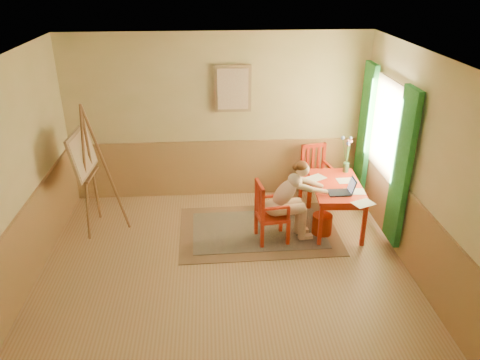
{
  "coord_description": "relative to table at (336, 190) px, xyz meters",
  "views": [
    {
      "loc": [
        -0.15,
        -5.15,
        3.74
      ],
      "look_at": [
        0.25,
        0.55,
        1.05
      ],
      "focal_mm": 34.52,
      "sensor_mm": 36.0,
      "label": 1
    }
  ],
  "objects": [
    {
      "name": "papers",
      "position": [
        0.08,
        -0.13,
        0.09
      ],
      "size": [
        0.83,
        1.19,
        0.0
      ],
      "color": "white",
      "rests_on": "table"
    },
    {
      "name": "chair_left",
      "position": [
        -1.07,
        -0.34,
        -0.16
      ],
      "size": [
        0.49,
        0.47,
        0.95
      ],
      "color": "red",
      "rests_on": "room"
    },
    {
      "name": "figure",
      "position": [
        -0.77,
        -0.3,
        0.05
      ],
      "size": [
        0.94,
        0.46,
        1.24
      ],
      "color": "beige",
      "rests_on": "room"
    },
    {
      "name": "wall_portrait",
      "position": [
        -1.5,
        1.22,
        1.27
      ],
      "size": [
        0.6,
        0.05,
        0.76
      ],
      "color": "#997B56",
      "rests_on": "room"
    },
    {
      "name": "vase",
      "position": [
        0.26,
        0.47,
        0.35
      ],
      "size": [
        0.2,
        0.29,
        0.58
      ],
      "color": "#3F724C",
      "rests_on": "table"
    },
    {
      "name": "window",
      "position": [
        0.67,
        0.11,
        0.71
      ],
      "size": [
        0.12,
        2.01,
        2.2
      ],
      "color": "white",
      "rests_on": "room"
    },
    {
      "name": "rug",
      "position": [
        -1.19,
        -0.07,
        -0.62
      ],
      "size": [
        2.43,
        1.64,
        0.02
      ],
      "color": "#8C7251",
      "rests_on": "room"
    },
    {
      "name": "room",
      "position": [
        -1.75,
        -0.99,
        0.77
      ],
      "size": [
        5.04,
        4.54,
        2.84
      ],
      "color": "tan",
      "rests_on": "ground"
    },
    {
      "name": "laptop",
      "position": [
        0.01,
        -0.29,
        0.14
      ],
      "size": [
        0.38,
        0.24,
        0.23
      ],
      "color": "#1E2338",
      "rests_on": "table"
    },
    {
      "name": "wastebasket",
      "position": [
        -0.23,
        -0.21,
        -0.47
      ],
      "size": [
        0.38,
        0.38,
        0.32
      ],
      "primitive_type": "cylinder",
      "rotation": [
        0.0,
        0.0,
        0.33
      ],
      "color": "red",
      "rests_on": "room"
    },
    {
      "name": "chair_back",
      "position": [
        -0.12,
        0.88,
        -0.14
      ],
      "size": [
        0.51,
        0.52,
        0.99
      ],
      "color": "red",
      "rests_on": "room"
    },
    {
      "name": "wainscot",
      "position": [
        -1.75,
        -0.19,
        -0.13
      ],
      "size": [
        5.0,
        4.5,
        1.0
      ],
      "color": "tan",
      "rests_on": "room"
    },
    {
      "name": "easel",
      "position": [
        -3.7,
        0.21,
        0.55
      ],
      "size": [
        0.68,
        0.88,
        1.99
      ],
      "color": "brown",
      "rests_on": "room"
    },
    {
      "name": "table",
      "position": [
        0.0,
        0.0,
        0.0
      ],
      "size": [
        0.79,
        1.24,
        0.72
      ],
      "color": "red",
      "rests_on": "room"
    }
  ]
}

